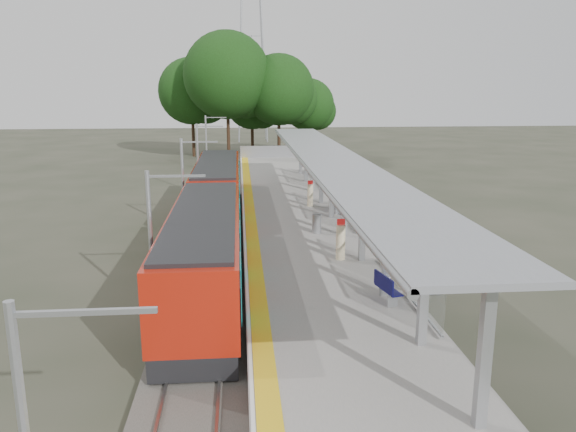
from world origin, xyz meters
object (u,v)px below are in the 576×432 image
object	(u,v)px
bench_far	(307,166)
info_pillar_near	(341,242)
train	(213,211)
info_pillar_far	(310,195)
litter_bin	(317,224)
bench_near	(386,287)
bench_mid	(336,202)

from	to	relation	value
bench_far	info_pillar_near	distance (m)	24.34
info_pillar_near	train	bearing A→B (deg)	127.82
info_pillar_far	litter_bin	distance (m)	6.43
train	bench_far	world-z (taller)	train
train	bench_near	xyz separation A→B (m)	(6.35, -10.05, -0.56)
bench_far	info_pillar_far	size ratio (longest dim) A/B	1.04
bench_near	info_pillar_near	xyz separation A→B (m)	(-0.73, 4.84, 0.27)
bench_far	info_pillar_far	bearing A→B (deg)	-115.05
train	litter_bin	world-z (taller)	train
info_pillar_far	info_pillar_near	bearing A→B (deg)	-95.57
bench_near	bench_far	size ratio (longest dim) A/B	0.86
info_pillar_near	info_pillar_far	bearing A→B (deg)	80.30
bench_far	litter_bin	distance (m)	19.98
bench_near	bench_mid	bearing A→B (deg)	74.80
bench_far	litter_bin	size ratio (longest dim) A/B	1.73
bench_mid	info_pillar_far	distance (m)	2.14
info_pillar_near	info_pillar_far	world-z (taller)	info_pillar_near
train	bench_far	bearing A→B (deg)	69.59
bench_near	bench_mid	xyz separation A→B (m)	(0.63, 13.95, 0.10)
train	litter_bin	bearing A→B (deg)	-8.73
train	litter_bin	distance (m)	5.30
train	info_pillar_far	size ratio (longest dim) A/B	17.25
bench_near	info_pillar_near	distance (m)	4.90
bench_near	bench_far	xyz separation A→B (m)	(0.76, 29.14, 0.08)
info_pillar_near	bench_near	bearing A→B (deg)	-90.81
bench_near	info_pillar_far	distance (m)	15.67
bench_mid	litter_bin	size ratio (longest dim) A/B	1.74
bench_mid	bench_far	distance (m)	15.19
info_pillar_near	info_pillar_far	distance (m)	10.82
bench_mid	info_pillar_near	world-z (taller)	info_pillar_near
train	info_pillar_far	bearing A→B (deg)	44.63
train	bench_far	distance (m)	20.38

